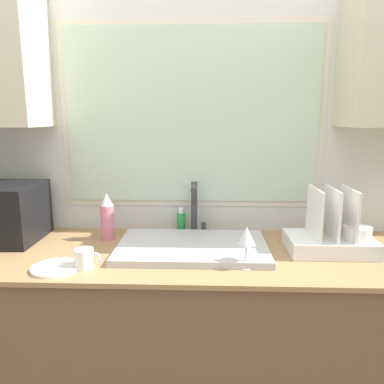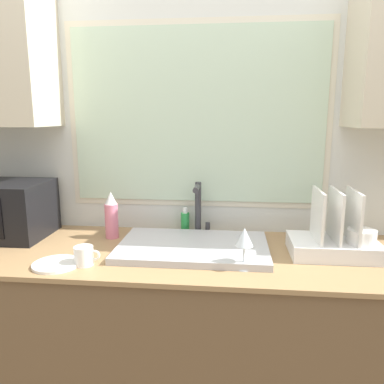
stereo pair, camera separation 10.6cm
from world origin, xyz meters
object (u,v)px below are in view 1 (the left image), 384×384
Objects in this scene: faucet at (195,205)px; soap_bottle at (181,222)px; spray_bottle at (107,217)px; mug_near_sink at (85,258)px; dish_rack at (332,237)px; wine_glass at (247,237)px.

faucet is 2.08× the size of soap_bottle.
faucet reaches higher than soap_bottle.
spray_bottle is 0.36m from mug_near_sink.
dish_rack reaches higher than soap_bottle.
wine_glass is (0.65, 0.03, 0.09)m from mug_near_sink.
dish_rack is at bearing -20.83° from soap_bottle.
soap_bottle is 0.55m from wine_glass.
dish_rack is 1.07m from mug_near_sink.
faucet is at bearing 12.50° from spray_bottle.
spray_bottle reaches higher than soap_bottle.
wine_glass is at bearing -27.09° from spray_bottle.
spray_bottle reaches higher than wine_glass.
spray_bottle is at bearing 172.66° from dish_rack.
soap_bottle is (-0.07, 0.03, -0.10)m from faucet.
wine_glass is at bearing -154.25° from dish_rack.
faucet is 0.63m from mug_near_sink.
dish_rack is 1.06m from spray_bottle.
spray_bottle is 1.37× the size of wine_glass.
mug_near_sink is at bearing -126.17° from soap_bottle.
wine_glass is (-0.40, -0.19, 0.06)m from dish_rack.
dish_rack is 2.18× the size of wine_glass.
mug_near_sink is (-1.05, -0.22, -0.03)m from dish_rack.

